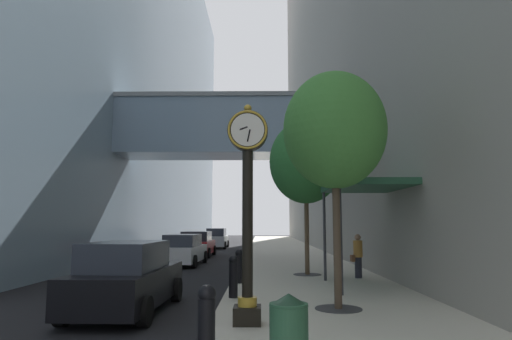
{
  "coord_description": "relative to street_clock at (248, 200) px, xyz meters",
  "views": [
    {
      "loc": [
        1.06,
        -2.51,
        2.12
      ],
      "look_at": [
        0.84,
        14.85,
        4.25
      ],
      "focal_mm": 30.91,
      "sensor_mm": 36.0,
      "label": 1
    }
  ],
  "objects": [
    {
      "name": "ground_plane",
      "position": [
        -0.78,
        20.48,
        -2.6
      ],
      "size": [
        110.0,
        110.0,
        0.0
      ],
      "primitive_type": "plane",
      "color": "black",
      "rests_on": "ground"
    },
    {
      "name": "sidewalk_right",
      "position": [
        2.04,
        23.48,
        -2.53
      ],
      "size": [
        5.63,
        80.0,
        0.14
      ],
      "primitive_type": "cube",
      "color": "beige",
      "rests_on": "ground"
    },
    {
      "name": "building_block_left",
      "position": [
        -12.29,
        23.43,
        14.36
      ],
      "size": [
        22.01,
        80.0,
        34.02
      ],
      "color": "#849EB2",
      "rests_on": "ground"
    },
    {
      "name": "street_clock",
      "position": [
        0.0,
        0.0,
        0.0
      ],
      "size": [
        0.84,
        0.55,
        4.48
      ],
      "color": "black",
      "rests_on": "sidewalk_right"
    },
    {
      "name": "bollard_nearest",
      "position": [
        -0.48,
        -2.69,
        -1.87
      ],
      "size": [
        0.26,
        0.26,
        1.13
      ],
      "color": "black",
      "rests_on": "sidewalk_right"
    },
    {
      "name": "bollard_third",
      "position": [
        -0.48,
        3.19,
        -1.87
      ],
      "size": [
        0.26,
        0.26,
        1.13
      ],
      "color": "black",
      "rests_on": "sidewalk_right"
    },
    {
      "name": "bollard_fourth",
      "position": [
        -0.48,
        6.13,
        -1.87
      ],
      "size": [
        0.26,
        0.26,
        1.13
      ],
      "color": "black",
      "rests_on": "sidewalk_right"
    },
    {
      "name": "street_tree_near",
      "position": [
        2.08,
        1.6,
        1.79
      ],
      "size": [
        2.52,
        2.52,
        5.72
      ],
      "color": "#333335",
      "rests_on": "sidewalk_right"
    },
    {
      "name": "street_tree_mid_near",
      "position": [
        2.08,
        8.63,
        2.01
      ],
      "size": [
        2.94,
        2.94,
        6.17
      ],
      "color": "#333335",
      "rests_on": "sidewalk_right"
    },
    {
      "name": "trash_bin",
      "position": [
        0.65,
        -2.95,
        -1.92
      ],
      "size": [
        0.53,
        0.53,
        1.05
      ],
      "color": "#234C33",
      "rests_on": "sidewalk_right"
    },
    {
      "name": "pedestrian_walking",
      "position": [
        3.86,
        7.59,
        -1.62
      ],
      "size": [
        0.5,
        0.41,
        1.6
      ],
      "color": "#23232D",
      "rests_on": "sidewalk_right"
    },
    {
      "name": "storefront_awning",
      "position": [
        3.61,
        5.25,
        0.68
      ],
      "size": [
        2.4,
        3.6,
        3.3
      ],
      "color": "#235138",
      "rests_on": "sidewalk_right"
    },
    {
      "name": "car_black_near",
      "position": [
        -2.96,
        1.81,
        -1.78
      ],
      "size": [
        2.03,
        4.51,
        1.69
      ],
      "color": "black",
      "rests_on": "ground"
    },
    {
      "name": "car_red_mid",
      "position": [
        -3.96,
        20.19,
        -1.8
      ],
      "size": [
        2.17,
        4.39,
        1.64
      ],
      "color": "#AD191E",
      "rests_on": "ground"
    },
    {
      "name": "car_silver_far",
      "position": [
        -3.7,
        30.38,
        -1.76
      ],
      "size": [
        1.96,
        4.4,
        1.74
      ],
      "color": "#B7BABF",
      "rests_on": "ground"
    },
    {
      "name": "car_white_trailing",
      "position": [
        -3.77,
        14.07,
        -1.82
      ],
      "size": [
        2.07,
        4.7,
        1.58
      ],
      "color": "silver",
      "rests_on": "ground"
    }
  ]
}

